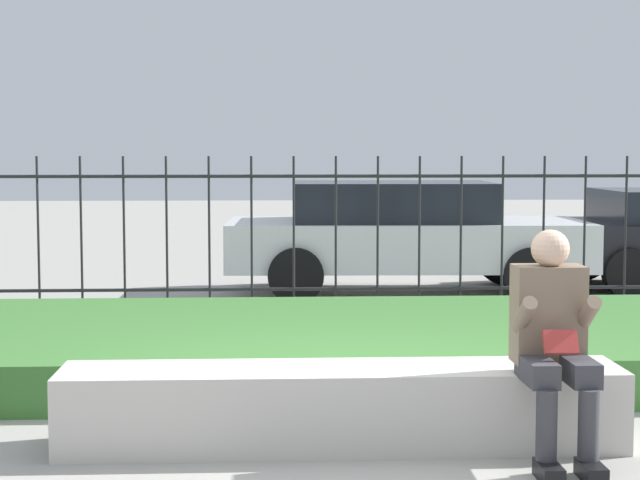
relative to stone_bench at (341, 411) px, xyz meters
The scene contains 6 objects.
ground_plane 0.21m from the stone_bench, ahead, with size 60.00×60.00×0.00m, color #9E9B93.
stone_bench is the anchor object (origin of this frame).
person_seated_reader 1.27m from the stone_bench, 15.88° to the right, with size 0.42×0.73×1.26m.
grass_berm 2.25m from the stone_bench, 88.86° to the left, with size 8.60×3.11×0.34m.
iron_fence 4.50m from the stone_bench, 89.42° to the left, with size 6.60×0.03×1.63m.
car_parked_center 6.67m from the stone_bench, 79.82° to the left, with size 4.25×2.01×1.31m.
Camera 1 is at (-0.46, -5.97, 1.69)m, focal length 60.00 mm.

